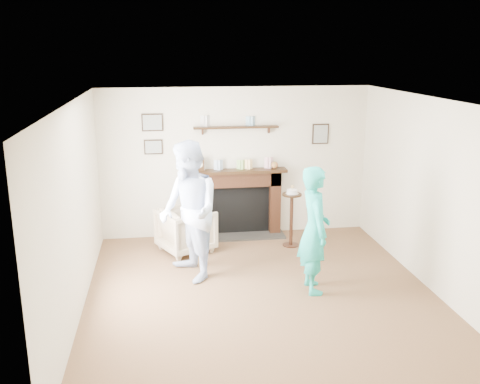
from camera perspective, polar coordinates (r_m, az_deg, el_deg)
The scene contains 6 objects.
ground at distance 7.03m, azimuth 2.40°, elevation -11.09°, with size 5.00×5.00×0.00m, color brown.
room_shell at distance 7.14m, azimuth 1.50°, elevation 3.14°, with size 4.54×5.02×2.52m.
armchair at distance 8.56m, azimuth -5.71°, elevation -6.23°, with size 0.74×0.76×0.69m, color tan.
man at distance 7.60m, azimuth -5.28°, elevation -9.05°, with size 0.94×0.73×1.93m, color silver.
woman at distance 7.29m, azimuth 7.69°, elevation -10.25°, with size 0.61×0.40×1.68m, color teal.
pedestal_table at distance 8.57m, azimuth 5.52°, elevation -1.84°, with size 0.31×0.31×1.00m.
Camera 1 is at (-1.20, -6.19, 3.10)m, focal length 40.00 mm.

